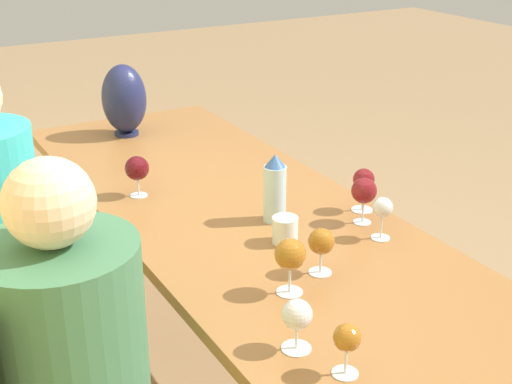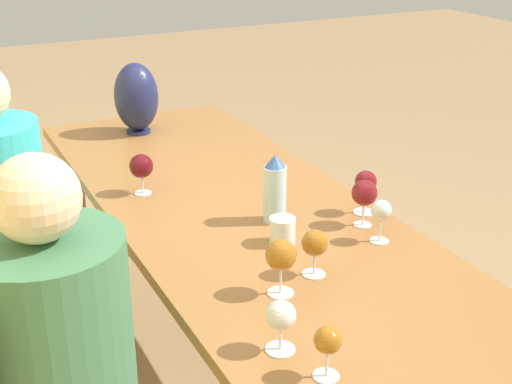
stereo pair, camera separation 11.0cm
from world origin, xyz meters
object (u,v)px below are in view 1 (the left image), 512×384
at_px(wine_glass_1, 364,191).
at_px(person_near, 78,381).
at_px(wine_glass_3, 347,339).
at_px(wine_glass_6, 321,242).
at_px(wine_glass_0, 290,255).
at_px(wine_glass_7, 137,169).
at_px(vase, 124,99).
at_px(wine_glass_4, 364,181).
at_px(water_tumbler, 285,230).
at_px(wine_glass_5, 297,316).
at_px(water_bottle, 275,189).
at_px(wine_glass_2, 383,209).

height_order(wine_glass_1, person_near, person_near).
bearing_deg(wine_glass_1, wine_glass_3, 139.84).
height_order(wine_glass_6, person_near, person_near).
xyz_separation_m(wine_glass_0, wine_glass_7, (0.81, 0.11, -0.01)).
bearing_deg(wine_glass_7, wine_glass_1, -135.93).
bearing_deg(vase, wine_glass_6, -178.33).
bearing_deg(wine_glass_7, wine_glass_4, -128.76).
bearing_deg(wine_glass_3, vase, -5.19).
relative_size(vase, wine_glass_7, 2.14).
relative_size(water_tumbler, wine_glass_1, 0.54).
bearing_deg(wine_glass_6, water_tumbler, -3.19).
bearing_deg(wine_glass_1, water_tumbler, 89.32).
xyz_separation_m(vase, wine_glass_4, (-1.14, -0.40, -0.05)).
relative_size(water_tumbler, wine_glass_3, 0.66).
xyz_separation_m(vase, wine_glass_5, (-1.69, 0.21, -0.07)).
relative_size(wine_glass_3, wine_glass_7, 0.87).
distance_m(wine_glass_5, person_near, 0.55).
bearing_deg(wine_glass_1, person_near, 101.62).
bearing_deg(vase, water_bottle, -174.19).
bearing_deg(water_bottle, wine_glass_6, 169.37).
relative_size(wine_glass_1, person_near, 0.12).
distance_m(wine_glass_1, wine_glass_3, 0.79).
xyz_separation_m(wine_glass_3, person_near, (0.40, 0.49, -0.19)).
bearing_deg(wine_glass_4, person_near, 104.99).
relative_size(water_bottle, person_near, 0.19).
height_order(water_bottle, wine_glass_7, water_bottle).
bearing_deg(vase, wine_glass_4, -160.66).
xyz_separation_m(wine_glass_3, wine_glass_6, (0.40, -0.21, 0.00)).
xyz_separation_m(water_bottle, person_near, (-0.36, 0.76, -0.21)).
xyz_separation_m(wine_glass_3, wine_glass_7, (1.16, 0.03, 0.01)).
distance_m(water_tumbler, wine_glass_2, 0.30).
xyz_separation_m(vase, person_near, (-1.42, 0.65, -0.26)).
bearing_deg(wine_glass_5, water_tumbler, -28.86).
height_order(wine_glass_0, wine_glass_6, wine_glass_0).
height_order(wine_glass_4, person_near, person_near).
xyz_separation_m(water_bottle, wine_glass_2, (-0.27, -0.21, -0.01)).
bearing_deg(wine_glass_4, water_bottle, 75.35).
distance_m(water_bottle, person_near, 0.86).
distance_m(water_bottle, vase, 1.07).
bearing_deg(wine_glass_0, wine_glass_4, -56.20).
height_order(water_tumbler, wine_glass_1, wine_glass_1).
bearing_deg(wine_glass_1, vase, 15.68).
bearing_deg(wine_glass_4, wine_glass_1, 142.90).
distance_m(wine_glass_2, person_near, 1.00).
relative_size(wine_glass_7, person_near, 0.12).
height_order(wine_glass_3, wine_glass_7, wine_glass_7).
relative_size(wine_glass_3, wine_glass_6, 0.93).
relative_size(wine_glass_0, wine_glass_7, 1.07).
distance_m(water_bottle, wine_glass_2, 0.34).
bearing_deg(water_tumbler, wine_glass_3, 160.14).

